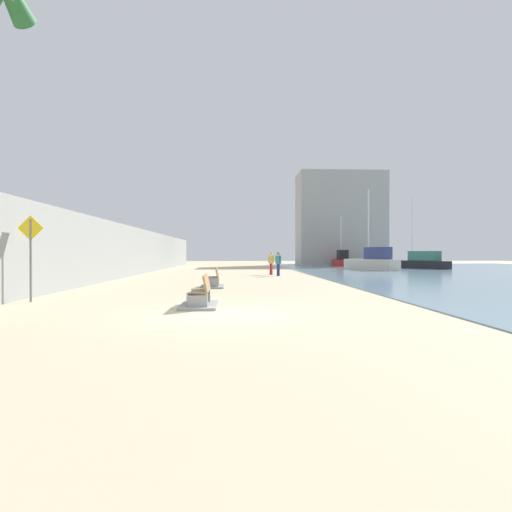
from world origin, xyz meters
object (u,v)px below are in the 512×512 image
object	(u,v)px
bench_far	(213,282)
boat_distant	(342,260)
boat_outer	(417,262)
boat_far_right	(372,261)
bench_near	(200,299)
person_standing	(278,262)
person_walking	(271,261)
pedestrian_sign	(31,248)

from	to	relation	value
bench_far	boat_distant	xyz separation A→B (m)	(14.66, 31.65, 0.57)
bench_far	boat_outer	distance (m)	31.07
boat_distant	boat_far_right	world-z (taller)	boat_far_right
bench_near	person_standing	world-z (taller)	person_standing
person_walking	pedestrian_sign	xyz separation A→B (m)	(-9.56, -16.98, 0.78)
person_standing	boat_distant	bearing A→B (deg)	64.62
boat_far_right	person_standing	bearing A→B (deg)	-136.90
boat_far_right	pedestrian_sign	xyz separation A→B (m)	(-20.13, -24.81, 0.93)
bench_far	bench_near	bearing A→B (deg)	-89.88
bench_far	person_walking	world-z (taller)	person_walking
bench_far	boat_far_right	world-z (taller)	boat_far_right
person_standing	boat_far_right	world-z (taller)	boat_far_right
boat_distant	boat_far_right	bearing A→B (deg)	-91.35
person_walking	pedestrian_sign	distance (m)	19.50
boat_far_right	pedestrian_sign	distance (m)	31.96
boat_outer	bench_far	bearing A→B (deg)	-131.80
bench_near	boat_far_right	world-z (taller)	boat_far_right
bench_far	pedestrian_sign	size ratio (longest dim) A/B	0.73
person_standing	boat_outer	bearing A→B (deg)	39.50
bench_near	boat_outer	xyz separation A→B (m)	(20.69, 30.28, 0.51)
boat_distant	pedestrian_sign	world-z (taller)	boat_distant
person_standing	boat_outer	size ratio (longest dim) A/B	0.23
boat_far_right	pedestrian_sign	size ratio (longest dim) A/B	2.71
boat_distant	pedestrian_sign	bearing A→B (deg)	-118.65
bench_far	boat_outer	world-z (taller)	boat_outer
bench_near	boat_outer	world-z (taller)	boat_outer
bench_near	boat_distant	distance (m)	41.45
person_standing	boat_far_right	distance (m)	13.96
bench_far	boat_outer	bearing A→B (deg)	48.20
bench_near	boat_far_right	bearing A→B (deg)	61.28
boat_distant	pedestrian_sign	xyz separation A→B (m)	(-20.42, -37.39, 1.01)
bench_far	boat_outer	xyz separation A→B (m)	(20.71, 23.16, 0.51)
boat_distant	pedestrian_sign	distance (m)	42.61
bench_far	boat_distant	distance (m)	34.88
bench_far	person_walking	xyz separation A→B (m)	(3.79, 11.24, 0.80)
boat_distant	boat_far_right	xyz separation A→B (m)	(-0.30, -12.58, 0.07)
person_walking	boat_outer	bearing A→B (deg)	35.17
person_walking	boat_far_right	world-z (taller)	boat_far_right
person_standing	pedestrian_sign	distance (m)	18.23
bench_far	boat_far_right	xyz separation A→B (m)	(14.36, 19.07, 0.64)
boat_outer	pedestrian_sign	distance (m)	39.21
bench_far	boat_far_right	bearing A→B (deg)	53.01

